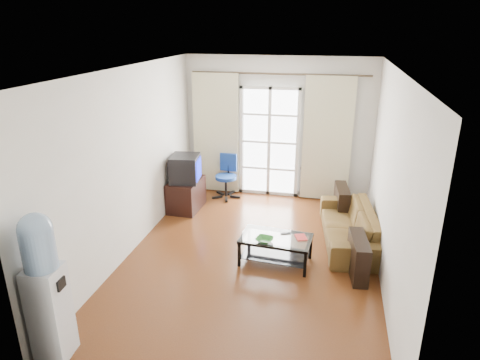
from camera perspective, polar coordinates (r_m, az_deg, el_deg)
name	(u,v)px	position (r m, az deg, el deg)	size (l,w,h in m)	color
floor	(251,258)	(6.40, 1.49, -10.31)	(5.20, 5.20, 0.00)	brown
ceiling	(253,69)	(5.54, 1.75, 14.52)	(5.20, 5.20, 0.00)	white
wall_back	(278,128)	(8.30, 5.05, 6.90)	(3.60, 0.02, 2.70)	silver
wall_front	(191,273)	(3.55, -6.58, -12.26)	(3.60, 0.02, 2.70)	silver
wall_left	(130,162)	(6.40, -14.43, 2.29)	(0.02, 5.20, 2.70)	silver
wall_right	(390,181)	(5.79, 19.38, -0.12)	(0.02, 5.20, 2.70)	silver
french_door	(269,142)	(8.34, 3.91, 5.04)	(1.16, 0.06, 2.15)	white
curtain_rod	(279,74)	(8.03, 5.18, 13.91)	(0.04, 0.04, 3.30)	#4C3F2D
curtain_left	(216,134)	(8.46, -3.22, 6.15)	(0.90, 0.07, 2.35)	beige
curtain_right	(327,140)	(8.16, 11.55, 5.25)	(0.90, 0.07, 2.35)	beige
radiator	(316,183)	(8.44, 10.13, -0.36)	(0.64, 0.12, 0.64)	gray
sofa	(349,225)	(6.93, 14.29, -5.88)	(0.95, 1.97, 0.55)	brown
coffee_table	(276,246)	(6.18, 4.78, -8.79)	(1.03, 0.65, 0.40)	silver
bowl	(265,240)	(5.97, 3.29, -7.97)	(0.29, 0.29, 0.06)	#328934
book	(296,238)	(6.11, 7.45, -7.63)	(0.20, 0.23, 0.02)	#B62616
remote	(285,233)	(6.21, 6.08, -7.10)	(0.15, 0.04, 0.02)	black
tv_stand	(186,195)	(7.93, -7.20, -1.94)	(0.51, 0.77, 0.56)	black
crt_tv	(184,168)	(7.71, -7.48, 1.53)	(0.58, 0.58, 0.48)	black
task_chair	(226,185)	(8.43, -1.83, -0.65)	(0.60, 0.60, 0.85)	black
water_cooler	(45,285)	(4.70, -24.54, -12.63)	(0.36, 0.35, 1.61)	silver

